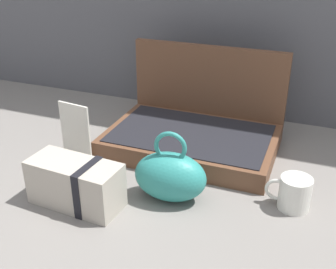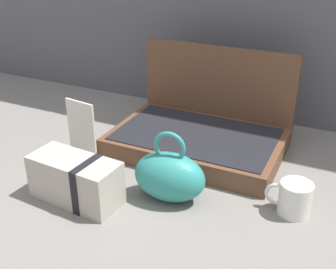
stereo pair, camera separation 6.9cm
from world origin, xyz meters
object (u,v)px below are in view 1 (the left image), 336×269
at_px(cream_toiletry_bag, 77,184).
at_px(coffee_mug, 294,193).
at_px(teal_pouch_handbag, 170,176).
at_px(info_card_left, 76,132).
at_px(open_suitcase, 195,128).

distance_m(cream_toiletry_bag, coffee_mug, 0.54).
relative_size(teal_pouch_handbag, coffee_mug, 1.73).
bearing_deg(cream_toiletry_bag, teal_pouch_handbag, 26.94).
xyz_separation_m(cream_toiletry_bag, info_card_left, (-0.13, 0.20, 0.03)).
bearing_deg(coffee_mug, teal_pouch_handbag, -166.25).
height_order(cream_toiletry_bag, info_card_left, info_card_left).
xyz_separation_m(teal_pouch_handbag, info_card_left, (-0.33, 0.09, 0.02)).
xyz_separation_m(coffee_mug, info_card_left, (-0.63, 0.02, 0.05)).
height_order(teal_pouch_handbag, coffee_mug, teal_pouch_handbag).
relative_size(cream_toiletry_bag, info_card_left, 1.35).
relative_size(teal_pouch_handbag, cream_toiletry_bag, 0.81).
bearing_deg(open_suitcase, cream_toiletry_bag, -113.20).
distance_m(cream_toiletry_bag, info_card_left, 0.24).
bearing_deg(teal_pouch_handbag, coffee_mug, 13.75).
bearing_deg(open_suitcase, info_card_left, -144.75).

